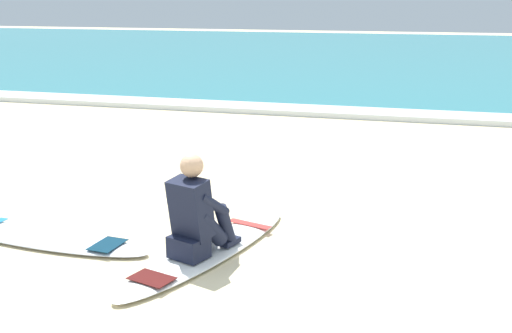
# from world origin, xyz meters

# --- Properties ---
(ground_plane) EXTENTS (80.00, 80.00, 0.00)m
(ground_plane) POSITION_xyz_m (0.00, 0.00, 0.00)
(ground_plane) COLOR beige
(sea) EXTENTS (80.00, 28.00, 0.10)m
(sea) POSITION_xyz_m (0.00, 21.54, 0.05)
(sea) COLOR teal
(sea) RESTS_ON ground
(breaking_foam) EXTENTS (80.00, 0.90, 0.11)m
(breaking_foam) POSITION_xyz_m (0.00, 7.84, 0.06)
(breaking_foam) COLOR white
(breaking_foam) RESTS_ON ground
(surfboard_main) EXTENTS (1.21, 2.60, 0.08)m
(surfboard_main) POSITION_xyz_m (-0.25, 0.29, 0.04)
(surfboard_main) COLOR white
(surfboard_main) RESTS_ON ground
(surfer_seated) EXTENTS (0.54, 0.77, 0.95)m
(surfer_seated) POSITION_xyz_m (-0.30, 0.11, 0.44)
(surfer_seated) COLOR black
(surfer_seated) RESTS_ON surfboard_main
(surfboard_spare_near) EXTENTS (2.43, 0.74, 0.08)m
(surfboard_spare_near) POSITION_xyz_m (-1.96, 0.15, 0.04)
(surfboard_spare_near) COLOR silver
(surfboard_spare_near) RESTS_ON ground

